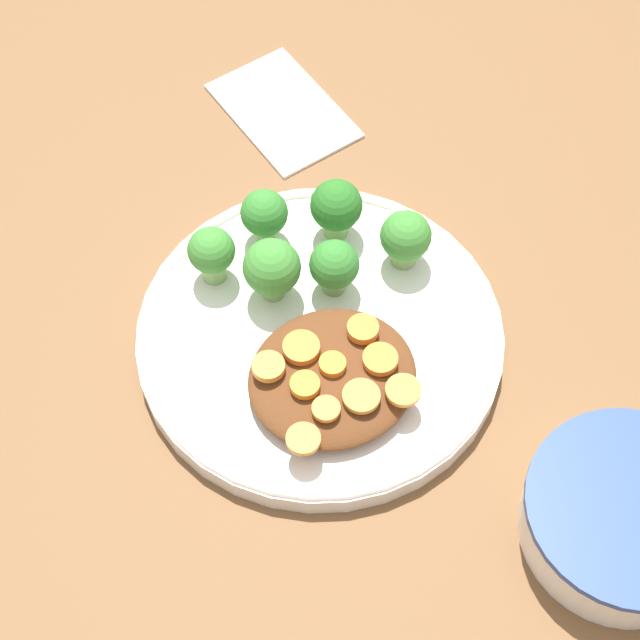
{
  "coord_description": "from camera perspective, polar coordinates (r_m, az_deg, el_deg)",
  "views": [
    {
      "loc": [
        -0.34,
        0.2,
        0.66
      ],
      "look_at": [
        0.0,
        0.0,
        0.03
      ],
      "focal_mm": 60.0,
      "sensor_mm": 36.0,
      "label": 1
    }
  ],
  "objects": [
    {
      "name": "ground_plane",
      "position": [
        0.77,
        0.0,
        -1.29
      ],
      "size": [
        4.0,
        4.0,
        0.0
      ],
      "primitive_type": "plane",
      "color": "brown"
    },
    {
      "name": "plate",
      "position": [
        0.76,
        0.0,
        -0.84
      ],
      "size": [
        0.26,
        0.26,
        0.02
      ],
      "color": "white",
      "rests_on": "ground_plane"
    },
    {
      "name": "dip_bowl",
      "position": [
        0.71,
        16.03,
        -10.0
      ],
      "size": [
        0.13,
        0.13,
        0.04
      ],
      "color": "white",
      "rests_on": "ground_plane"
    },
    {
      "name": "stew_mound",
      "position": [
        0.72,
        0.66,
        -3.08
      ],
      "size": [
        0.11,
        0.12,
        0.02
      ],
      "primitive_type": "ellipsoid",
      "color": "#5B3319",
      "rests_on": "plate"
    },
    {
      "name": "broccoli_floret_0",
      "position": [
        0.75,
        -2.58,
        2.76
      ],
      "size": [
        0.04,
        0.04,
        0.05
      ],
      "color": "#7FA85B",
      "rests_on": "plate"
    },
    {
      "name": "broccoli_floret_1",
      "position": [
        0.77,
        4.59,
        4.39
      ],
      "size": [
        0.04,
        0.04,
        0.05
      ],
      "color": "#7FA85B",
      "rests_on": "plate"
    },
    {
      "name": "broccoli_floret_2",
      "position": [
        0.78,
        0.87,
        6.03
      ],
      "size": [
        0.04,
        0.04,
        0.05
      ],
      "color": "#7FA85B",
      "rests_on": "plate"
    },
    {
      "name": "broccoli_floret_3",
      "position": [
        0.76,
        -5.8,
        3.58
      ],
      "size": [
        0.03,
        0.03,
        0.05
      ],
      "color": "#7FA85B",
      "rests_on": "plate"
    },
    {
      "name": "broccoli_floret_4",
      "position": [
        0.78,
        -2.99,
        5.66
      ],
      "size": [
        0.03,
        0.03,
        0.05
      ],
      "color": "#7FA85B",
      "rests_on": "plate"
    },
    {
      "name": "broccoli_floret_5",
      "position": [
        0.75,
        0.76,
        2.89
      ],
      "size": [
        0.04,
        0.04,
        0.05
      ],
      "color": "#759E51",
      "rests_on": "plate"
    },
    {
      "name": "carrot_slice_0",
      "position": [
        0.71,
        -2.76,
        -2.5
      ],
      "size": [
        0.02,
        0.02,
        0.01
      ],
      "primitive_type": "cylinder",
      "color": "orange",
      "rests_on": "stew_mound"
    },
    {
      "name": "carrot_slice_1",
      "position": [
        0.73,
        2.3,
        -0.48
      ],
      "size": [
        0.02,
        0.02,
        0.01
      ],
      "primitive_type": "cylinder",
      "color": "orange",
      "rests_on": "stew_mound"
    },
    {
      "name": "carrot_slice_2",
      "position": [
        0.71,
        -0.81,
        -3.48
      ],
      "size": [
        0.02,
        0.02,
        0.01
      ],
      "primitive_type": "cylinder",
      "color": "orange",
      "rests_on": "stew_mound"
    },
    {
      "name": "carrot_slice_3",
      "position": [
        0.72,
        3.23,
        -2.1
      ],
      "size": [
        0.02,
        0.02,
        0.01
      ],
      "primitive_type": "cylinder",
      "color": "orange",
      "rests_on": "stew_mound"
    },
    {
      "name": "carrot_slice_4",
      "position": [
        0.69,
        -0.9,
        -6.36
      ],
      "size": [
        0.02,
        0.02,
        0.0
      ],
      "primitive_type": "cylinder",
      "color": "orange",
      "rests_on": "stew_mound"
    },
    {
      "name": "carrot_slice_5",
      "position": [
        0.7,
        0.32,
        -4.76
      ],
      "size": [
        0.02,
        0.02,
        0.0
      ],
      "primitive_type": "cylinder",
      "color": "orange",
      "rests_on": "stew_mound"
    },
    {
      "name": "carrot_slice_6",
      "position": [
        0.71,
        0.67,
        -2.38
      ],
      "size": [
        0.02,
        0.02,
        0.01
      ],
      "primitive_type": "cylinder",
      "color": "orange",
      "rests_on": "stew_mound"
    },
    {
      "name": "carrot_slice_7",
      "position": [
        0.71,
        4.46,
        -3.76
      ],
      "size": [
        0.02,
        0.02,
        0.0
      ],
      "primitive_type": "cylinder",
      "color": "orange",
      "rests_on": "stew_mound"
    },
    {
      "name": "carrot_slice_8",
      "position": [
        0.72,
        -1.01,
        -1.48
      ],
      "size": [
        0.03,
        0.03,
        0.01
      ],
      "primitive_type": "cylinder",
      "color": "orange",
      "rests_on": "stew_mound"
    },
    {
      "name": "carrot_slice_9",
      "position": [
        0.7,
        2.21,
        -4.08
      ],
      "size": [
        0.03,
        0.03,
        0.0
      ],
      "primitive_type": "cylinder",
      "color": "orange",
      "rests_on": "stew_mound"
    },
    {
      "name": "napkin",
      "position": [
        0.9,
        -1.98,
        11.16
      ],
      "size": [
        0.13,
        0.09,
        0.01
      ],
      "rotation": [
        0.0,
        0.0,
        0.07
      ],
      "color": "white",
      "rests_on": "ground_plane"
    }
  ]
}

